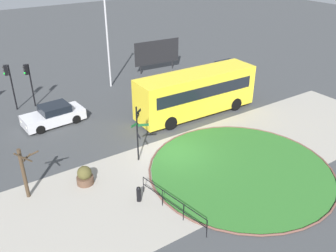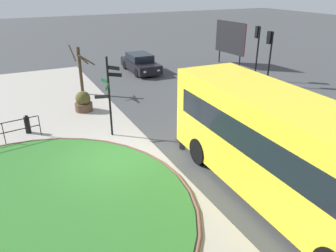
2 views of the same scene
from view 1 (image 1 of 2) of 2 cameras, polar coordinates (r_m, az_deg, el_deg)
name	(u,v)px [view 1 (image 1 of 2)]	position (r m, az deg, el deg)	size (l,w,h in m)	color
ground	(175,154)	(22.65, 1.16, -4.41)	(120.00, 120.00, 0.00)	#3D3F42
sidewalk_paving	(195,169)	(21.29, 4.29, -6.76)	(32.00, 7.96, 0.02)	#9E998E
grass_island	(240,169)	(21.55, 11.31, -6.70)	(10.37, 10.37, 0.10)	#2D6B28
grass_kerb_ring	(240,169)	(21.55, 11.31, -6.69)	(10.68, 10.68, 0.11)	brown
signpost_directional	(138,130)	(21.10, -4.76, -0.68)	(1.10, 1.09, 3.57)	black
bollard_foreground	(139,194)	(18.71, -4.62, -10.60)	(0.24, 0.24, 0.88)	black
railing_grass_edge	(173,202)	(17.81, 0.72, -11.94)	(0.74, 4.42, 0.99)	black
bus_yellow	(196,92)	(27.16, 4.45, 5.32)	(9.52, 2.71, 3.28)	yellow
car_far_lane	(225,69)	(36.26, 9.02, 8.89)	(4.25, 1.84, 1.32)	#B7B7BC
car_trailing	(54,115)	(27.22, -17.55, 1.61)	(4.38, 2.14, 1.45)	silver
traffic_light_near	(9,77)	(29.91, -23.81, 7.01)	(0.49, 0.28, 3.64)	black
traffic_light_far	(28,76)	(30.02, -21.16, 7.35)	(0.48, 0.31, 3.49)	black
lamppost_tall	(108,40)	(32.26, -9.50, 13.19)	(0.32, 0.32, 7.83)	#B7B7BC
billboard_left	(157,52)	(36.54, -1.77, 11.52)	(4.85, 0.55, 3.14)	black
planter_near_signpost	(85,176)	(20.33, -12.97, -7.70)	(0.92, 0.92, 1.09)	brown
street_tree_bare	(24,170)	(19.66, -21.68, -6.52)	(1.23, 1.39, 2.99)	#423323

